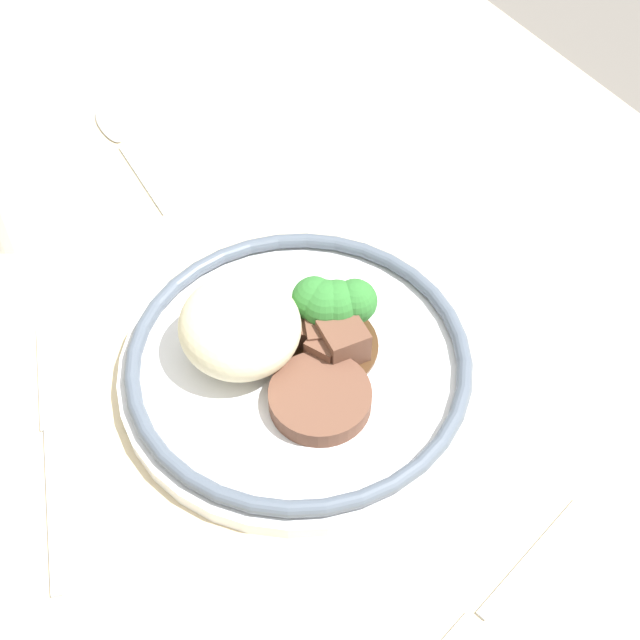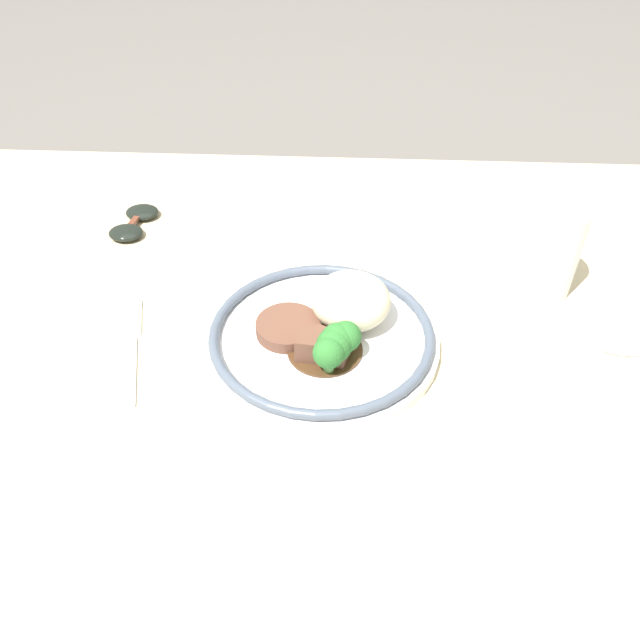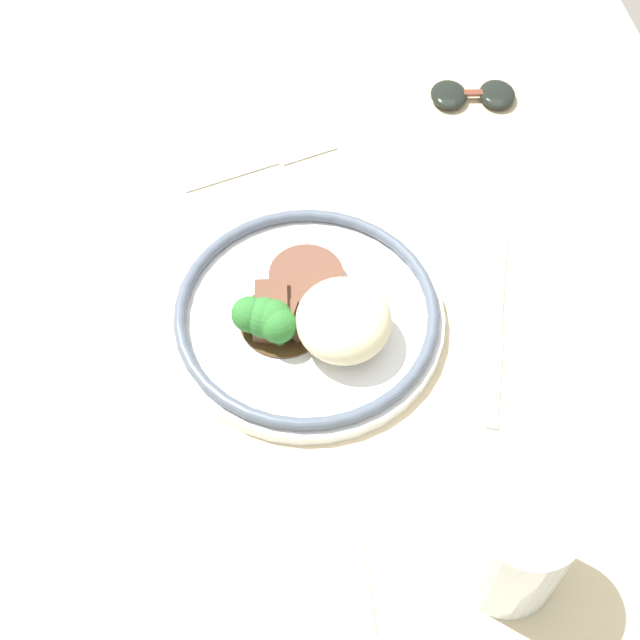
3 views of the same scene
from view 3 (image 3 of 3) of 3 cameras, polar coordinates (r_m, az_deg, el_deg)
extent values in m
plane|color=#5B5651|center=(0.89, 0.67, -3.45)|extent=(8.00, 8.00, 0.00)
cube|color=beige|center=(0.87, 0.68, -2.90)|extent=(1.30, 0.93, 0.03)
cylinder|color=white|center=(0.87, -0.86, 0.09)|extent=(0.27, 0.27, 0.01)
torus|color=#4C5666|center=(0.86, -0.87, 0.56)|extent=(0.26, 0.26, 0.01)
ellipsoid|color=beige|center=(0.83, 1.52, -0.03)|extent=(0.09, 0.09, 0.06)
cylinder|color=brown|center=(0.89, -0.88, 2.71)|extent=(0.07, 0.07, 0.02)
cylinder|color=#472D19|center=(0.86, -2.37, -0.06)|extent=(0.09, 0.09, 0.00)
cube|color=brown|center=(0.86, -2.18, 0.96)|extent=(0.03, 0.03, 0.02)
cube|color=brown|center=(0.85, -3.39, -0.50)|extent=(0.03, 0.03, 0.02)
cube|color=brown|center=(0.85, -1.48, -0.45)|extent=(0.03, 0.03, 0.02)
cube|color=brown|center=(0.86, -3.12, 1.20)|extent=(0.03, 0.03, 0.03)
cube|color=brown|center=(0.85, -2.42, 0.31)|extent=(0.03, 0.03, 0.03)
cylinder|color=#5B8E47|center=(0.85, -3.55, -0.62)|extent=(0.01, 0.01, 0.01)
sphere|color=#2D702D|center=(0.84, -3.62, 0.16)|extent=(0.04, 0.04, 0.04)
cylinder|color=#5B8E47|center=(0.86, -4.45, -0.41)|extent=(0.01, 0.01, 0.01)
sphere|color=#2D702D|center=(0.84, -4.54, 0.37)|extent=(0.03, 0.03, 0.03)
cylinder|color=#5B8E47|center=(0.85, -2.62, -1.12)|extent=(0.01, 0.01, 0.02)
sphere|color=#2D702D|center=(0.83, -2.68, -0.33)|extent=(0.03, 0.03, 0.03)
cylinder|color=#5B8E47|center=(0.85, -2.99, -0.77)|extent=(0.01, 0.01, 0.01)
sphere|color=#2D702D|center=(0.83, -3.05, 0.02)|extent=(0.04, 0.04, 0.04)
cylinder|color=orange|center=(0.74, 12.30, -14.27)|extent=(0.07, 0.07, 0.09)
cylinder|color=silver|center=(0.73, 12.48, -13.91)|extent=(0.08, 0.08, 0.12)
cube|color=#B7B7BC|center=(1.01, -5.64, 9.18)|extent=(0.03, 0.11, 0.00)
cube|color=#B7B7BC|center=(1.03, -0.79, 10.69)|extent=(0.03, 0.07, 0.00)
cube|color=#B7B7BC|center=(0.92, 11.49, 1.85)|extent=(0.13, 0.05, 0.00)
cube|color=#B7B7BC|center=(0.86, 11.10, -4.00)|extent=(0.10, 0.04, 0.00)
cube|color=#B7B7BC|center=(0.77, 2.85, -16.29)|extent=(0.11, 0.01, 0.00)
ellipsoid|color=black|center=(1.10, 8.24, 14.09)|extent=(0.06, 0.05, 0.02)
ellipsoid|color=black|center=(1.11, 11.27, 13.99)|extent=(0.06, 0.05, 0.02)
cube|color=brown|center=(1.10, 9.78, 14.13)|extent=(0.01, 0.02, 0.00)
camera|label=1|loc=(0.89, 11.17, 43.41)|focal=50.00mm
camera|label=2|loc=(0.70, -52.38, 15.65)|focal=35.00mm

